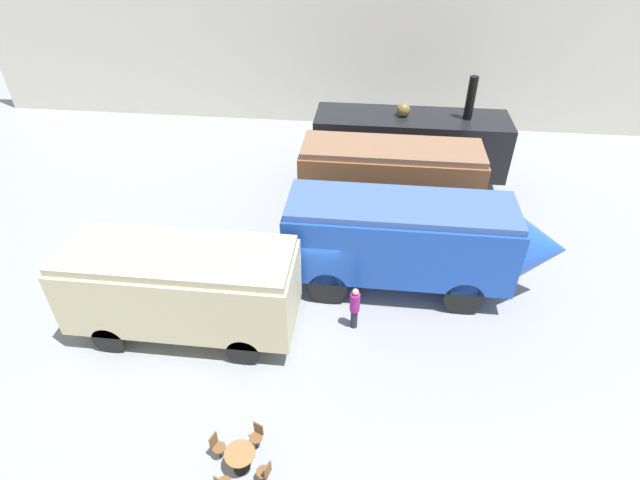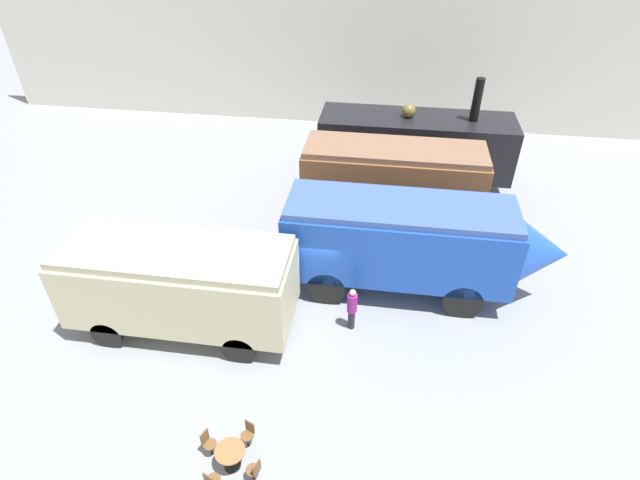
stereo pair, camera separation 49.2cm
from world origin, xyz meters
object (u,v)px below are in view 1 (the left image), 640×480
(cafe_table_near, at_px, (240,457))
(cafe_chair_0, at_px, (257,434))
(passenger_coach_wooden, at_px, (390,180))
(streamlined_locomotive, at_px, (419,239))
(steam_locomotive, at_px, (410,142))
(visitor_person, at_px, (355,307))
(passenger_coach_vintage, at_px, (182,284))

(cafe_table_near, height_order, cafe_chair_0, cafe_chair_0)
(passenger_coach_wooden, distance_m, cafe_table_near, 12.60)
(passenger_coach_wooden, distance_m, streamlined_locomotive, 4.24)
(passenger_coach_wooden, relative_size, cafe_chair_0, 8.59)
(steam_locomotive, bearing_deg, streamlined_locomotive, -89.67)
(steam_locomotive, distance_m, visitor_person, 10.82)
(visitor_person, bearing_deg, steam_locomotive, 79.06)
(steam_locomotive, distance_m, cafe_chair_0, 16.01)
(passenger_coach_wooden, relative_size, streamlined_locomotive, 0.76)
(passenger_coach_vintage, distance_m, visitor_person, 5.74)
(streamlined_locomotive, distance_m, cafe_table_near, 9.28)
(cafe_table_near, distance_m, cafe_chair_0, 0.77)
(visitor_person, bearing_deg, passenger_coach_wooden, 80.75)
(steam_locomotive, relative_size, passenger_coach_wooden, 1.23)
(passenger_coach_vintage, relative_size, cafe_chair_0, 8.51)
(cafe_chair_0, bearing_deg, passenger_coach_vintage, -119.42)
(passenger_coach_wooden, xyz_separation_m, visitor_person, (-1.05, -6.45, -1.32))
(cafe_table_near, xyz_separation_m, visitor_person, (2.62, 5.48, 0.37))
(passenger_coach_wooden, bearing_deg, cafe_table_near, -107.12)
(passenger_coach_wooden, height_order, cafe_chair_0, passenger_coach_wooden)
(streamlined_locomotive, relative_size, cafe_chair_0, 11.24)
(cafe_table_near, height_order, visitor_person, visitor_person)
(steam_locomotive, height_order, passenger_coach_wooden, steam_locomotive)
(streamlined_locomotive, bearing_deg, visitor_person, -131.76)
(cafe_chair_0, xyz_separation_m, visitor_person, (2.34, 4.76, 0.42))
(passenger_coach_vintage, height_order, visitor_person, passenger_coach_vintage)
(steam_locomotive, distance_m, passenger_coach_vintage, 13.59)
(cafe_table_near, xyz_separation_m, cafe_chair_0, (0.29, 0.71, -0.05))
(cafe_chair_0, bearing_deg, passenger_coach_wooden, -174.92)
(passenger_coach_wooden, xyz_separation_m, cafe_table_near, (-3.67, -11.93, -1.70))
(steam_locomotive, distance_m, passenger_coach_wooden, 4.22)
(passenger_coach_vintage, distance_m, cafe_chair_0, 5.43)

